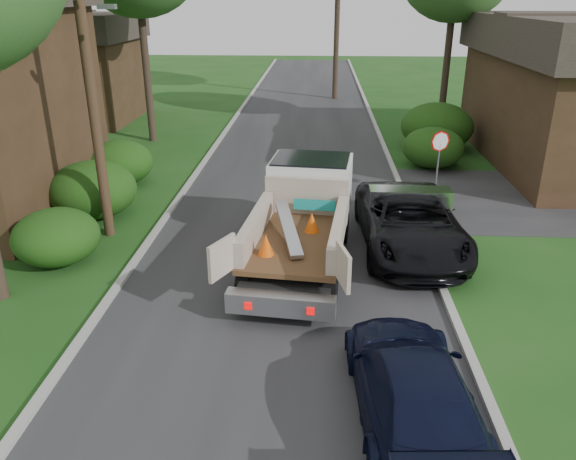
% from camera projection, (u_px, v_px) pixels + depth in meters
% --- Properties ---
extents(ground, '(120.00, 120.00, 0.00)m').
position_uv_depth(ground, '(274.00, 328.00, 12.55)').
color(ground, '#184513').
rests_on(ground, ground).
extents(road, '(8.00, 90.00, 0.02)m').
position_uv_depth(road, '(294.00, 186.00, 21.74)').
color(road, '#28282B').
rests_on(road, ground).
extents(curb_left, '(0.20, 90.00, 0.12)m').
position_uv_depth(curb_left, '(189.00, 183.00, 21.93)').
color(curb_left, '#9E9E99').
rests_on(curb_left, ground).
extents(curb_right, '(0.20, 90.00, 0.12)m').
position_uv_depth(curb_right, '(401.00, 187.00, 21.52)').
color(curb_right, '#9E9E99').
rests_on(curb_right, ground).
extents(stop_sign, '(0.71, 0.32, 2.48)m').
position_uv_depth(stop_sign, '(439.00, 150.00, 19.87)').
color(stop_sign, slate).
rests_on(stop_sign, ground).
extents(utility_pole, '(2.42, 1.25, 10.00)m').
position_uv_depth(utility_pole, '(87.00, 62.00, 15.40)').
color(utility_pole, '#382619').
rests_on(utility_pole, ground).
extents(house_left_far, '(7.56, 7.56, 6.00)m').
position_uv_depth(house_left_far, '(70.00, 66.00, 32.28)').
color(house_left_far, '#352516').
rests_on(house_left_far, ground).
extents(hedge_left_a, '(2.34, 2.34, 1.53)m').
position_uv_depth(hedge_left_a, '(56.00, 237.00, 15.32)').
color(hedge_left_a, '#12410F').
rests_on(hedge_left_a, ground).
extents(hedge_left_b, '(2.86, 2.86, 1.87)m').
position_uv_depth(hedge_left_b, '(93.00, 190.00, 18.49)').
color(hedge_left_b, '#12410F').
rests_on(hedge_left_b, ground).
extents(hedge_left_c, '(2.60, 2.60, 1.70)m').
position_uv_depth(hedge_left_c, '(119.00, 163.00, 21.76)').
color(hedge_left_c, '#12410F').
rests_on(hedge_left_c, ground).
extents(hedge_right_a, '(2.60, 2.60, 1.70)m').
position_uv_depth(hedge_right_a, '(433.00, 148.00, 23.88)').
color(hedge_right_a, '#12410F').
rests_on(hedge_right_a, ground).
extents(hedge_right_b, '(3.38, 3.38, 2.21)m').
position_uv_depth(hedge_right_b, '(437.00, 126.00, 26.51)').
color(hedge_right_b, '#12410F').
rests_on(hedge_right_b, ground).
extents(flatbed_truck, '(3.38, 6.76, 2.47)m').
position_uv_depth(flatbed_truck, '(305.00, 208.00, 15.73)').
color(flatbed_truck, black).
rests_on(flatbed_truck, ground).
extents(black_pickup, '(2.92, 6.02, 1.65)m').
position_uv_depth(black_pickup, '(410.00, 222.00, 16.18)').
color(black_pickup, black).
rests_on(black_pickup, ground).
extents(navy_suv, '(2.25, 4.89, 1.39)m').
position_uv_depth(navy_suv, '(412.00, 386.00, 9.61)').
color(navy_suv, black).
rests_on(navy_suv, ground).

